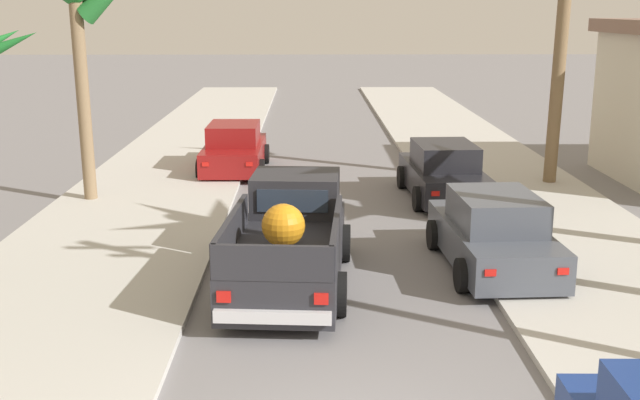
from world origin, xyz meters
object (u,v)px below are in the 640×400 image
(pickup_truck, at_px, (290,241))
(palm_tree_left_fore, at_px, (77,0))
(car_left_near, at_px, (234,149))
(car_right_near, at_px, (493,234))
(car_right_mid, at_px, (443,173))

(pickup_truck, xyz_separation_m, palm_tree_left_fore, (-5.39, 6.12, 4.44))
(pickup_truck, height_order, palm_tree_left_fore, palm_tree_left_fore)
(car_left_near, distance_m, car_right_near, 11.26)
(pickup_truck, relative_size, car_right_mid, 1.24)
(car_left_near, distance_m, car_right_mid, 7.03)
(pickup_truck, distance_m, car_right_near, 4.06)
(pickup_truck, bearing_deg, car_right_near, 10.16)
(pickup_truck, distance_m, palm_tree_left_fore, 9.28)
(car_right_mid, height_order, palm_tree_left_fore, palm_tree_left_fore)
(car_left_near, bearing_deg, car_right_near, -57.92)
(car_right_mid, bearing_deg, car_right_near, -89.95)
(car_right_mid, xyz_separation_m, palm_tree_left_fore, (-9.38, -0.43, 4.52))
(car_right_mid, relative_size, palm_tree_left_fore, 0.67)
(car_left_near, relative_size, car_right_near, 0.99)
(pickup_truck, bearing_deg, car_right_mid, 58.64)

